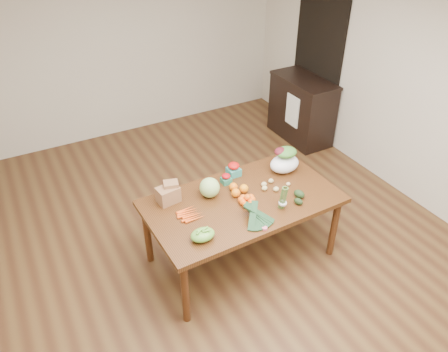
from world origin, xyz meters
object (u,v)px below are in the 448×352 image
cabinet (302,109)px  paper_bag (168,193)px  kale_bunch (259,216)px  salad_bag (285,161)px  mandarin_cluster (247,199)px  cabbage (210,188)px  asparagus_bundle (283,198)px  dining_table (242,229)px

cabinet → paper_bag: (-2.72, -1.48, 0.38)m
kale_bunch → salad_bag: size_ratio=1.25×
paper_bag → kale_bunch: paper_bag is taller
mandarin_cluster → cabbage: bearing=133.7°
cabbage → salad_bag: size_ratio=0.61×
paper_bag → salad_bag: (1.27, -0.09, 0.03)m
paper_bag → cabbage: (0.38, -0.11, 0.00)m
cabinet → asparagus_bundle: (-1.83, -2.09, 0.40)m
cabinet → mandarin_cluster: bearing=-138.2°
cabinet → cabbage: cabbage is taller
kale_bunch → salad_bag: 0.90m
asparagus_bundle → salad_bag: 0.64m
mandarin_cluster → kale_bunch: 0.30m
paper_bag → cabbage: cabbage is taller
cabinet → paper_bag: bearing=-151.5°
salad_bag → asparagus_bundle: bearing=-126.5°
cabinet → paper_bag: 3.12m
mandarin_cluster → kale_bunch: kale_bunch is taller
paper_bag → cabinet: bearing=28.5°
kale_bunch → mandarin_cluster: bearing=76.4°
paper_bag → asparagus_bundle: size_ratio=1.09×
paper_bag → cabbage: 0.40m
cabinet → asparagus_bundle: asparagus_bundle is taller
paper_bag → asparagus_bundle: (0.89, -0.61, 0.03)m
dining_table → cabinet: 2.75m
cabinet → salad_bag: bearing=-132.8°
cabinet → kale_bunch: bearing=-134.8°
dining_table → asparagus_bundle: bearing=-50.4°
cabinet → cabbage: bearing=-145.8°
kale_bunch → salad_bag: bearing=38.7°
dining_table → cabinet: bearing=39.1°
paper_bag → asparagus_bundle: asparagus_bundle is taller
paper_bag → asparagus_bundle: 1.08m
kale_bunch → asparagus_bundle: bearing=10.8°
dining_table → cabbage: cabbage is taller
cabbage → kale_bunch: bearing=-70.7°
dining_table → asparagus_bundle: asparagus_bundle is taller
cabinet → kale_bunch: 3.06m
kale_bunch → asparagus_bundle: (0.31, 0.07, 0.05)m
dining_table → paper_bag: bearing=152.2°
cabinet → paper_bag: size_ratio=3.76×
kale_bunch → salad_bag: (0.69, 0.58, 0.04)m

